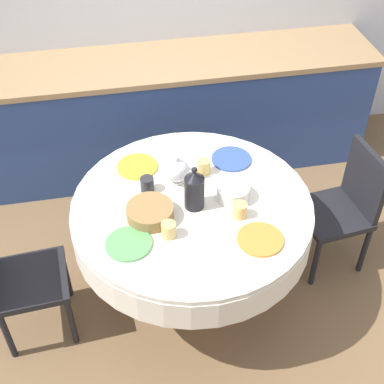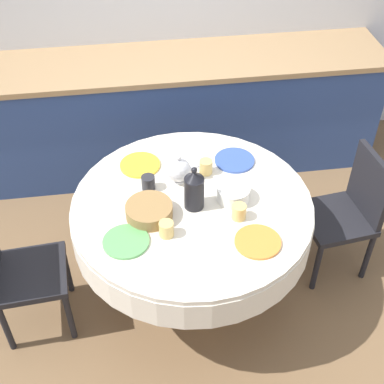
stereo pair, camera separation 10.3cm
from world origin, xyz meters
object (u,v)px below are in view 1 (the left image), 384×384
at_px(chair_right, 15,276).
at_px(teapot, 177,170).
at_px(chair_left, 345,204).
at_px(coffee_carafe, 194,190).

relative_size(chair_right, teapot, 4.47).
distance_m(chair_left, teapot, 1.12).
bearing_deg(teapot, coffee_carafe, -75.76).
relative_size(chair_left, chair_right, 1.00).
relative_size(chair_right, coffee_carafe, 3.20).
relative_size(chair_left, coffee_carafe, 3.20).
distance_m(chair_right, coffee_carafe, 1.09).
height_order(chair_right, teapot, teapot).
relative_size(coffee_carafe, teapot, 1.40).
xyz_separation_m(chair_right, teapot, (0.96, 0.27, 0.38)).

